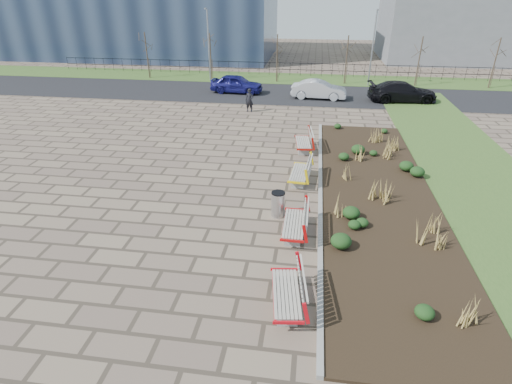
# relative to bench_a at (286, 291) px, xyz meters

# --- Properties ---
(ground) EXTENTS (120.00, 120.00, 0.00)m
(ground) POSITION_rel_bench_a_xyz_m (-3.00, 1.80, -0.50)
(ground) COLOR #70604D
(ground) RESTS_ON ground
(planting_bed) EXTENTS (4.50, 18.00, 0.10)m
(planting_bed) POSITION_rel_bench_a_xyz_m (3.25, 6.80, -0.45)
(planting_bed) COLOR black
(planting_bed) RESTS_ON ground
(planting_curb) EXTENTS (0.16, 18.00, 0.15)m
(planting_curb) POSITION_rel_bench_a_xyz_m (0.92, 6.80, -0.42)
(planting_curb) COLOR gray
(planting_curb) RESTS_ON ground
(grass_verge_near) EXTENTS (5.00, 38.00, 0.04)m
(grass_verge_near) POSITION_rel_bench_a_xyz_m (8.00, 6.80, -0.48)
(grass_verge_near) COLOR #33511E
(grass_verge_near) RESTS_ON ground
(grass_verge_far) EXTENTS (80.00, 5.00, 0.04)m
(grass_verge_far) POSITION_rel_bench_a_xyz_m (-3.00, 29.80, -0.48)
(grass_verge_far) COLOR #33511E
(grass_verge_far) RESTS_ON ground
(road) EXTENTS (80.00, 7.00, 0.02)m
(road) POSITION_rel_bench_a_xyz_m (-3.00, 23.80, -0.49)
(road) COLOR black
(road) RESTS_ON ground
(bench_a) EXTENTS (1.17, 2.20, 1.00)m
(bench_a) POSITION_rel_bench_a_xyz_m (0.00, 0.00, 0.00)
(bench_a) COLOR red
(bench_a) RESTS_ON ground
(bench_b) EXTENTS (0.91, 2.11, 1.00)m
(bench_b) POSITION_rel_bench_a_xyz_m (0.00, 3.53, 0.00)
(bench_b) COLOR red
(bench_b) RESTS_ON ground
(bench_c) EXTENTS (1.07, 2.17, 1.00)m
(bench_c) POSITION_rel_bench_a_xyz_m (0.00, 7.82, 0.00)
(bench_c) COLOR yellow
(bench_c) RESTS_ON ground
(bench_d) EXTENTS (1.13, 2.19, 1.00)m
(bench_d) POSITION_rel_bench_a_xyz_m (0.00, 11.67, 0.00)
(bench_d) COLOR #AB140B
(bench_d) RESTS_ON ground
(litter_bin) EXTENTS (0.50, 0.50, 0.97)m
(litter_bin) POSITION_rel_bench_a_xyz_m (-0.66, 4.71, -0.02)
(litter_bin) COLOR #B2B2B7
(litter_bin) RESTS_ON ground
(pedestrian) EXTENTS (0.60, 0.42, 1.56)m
(pedestrian) POSITION_rel_bench_a_xyz_m (-3.91, 18.43, 0.28)
(pedestrian) COLOR black
(pedestrian) RESTS_ON ground
(car_blue) EXTENTS (4.30, 2.04, 1.42)m
(car_blue) POSITION_rel_bench_a_xyz_m (-5.78, 23.66, 0.23)
(car_blue) COLOR navy
(car_blue) RESTS_ON road
(car_silver) EXTENTS (4.22, 1.71, 1.36)m
(car_silver) POSITION_rel_bench_a_xyz_m (0.77, 22.69, 0.20)
(car_silver) COLOR #ADB0B5
(car_silver) RESTS_ON road
(car_black) EXTENTS (5.16, 2.53, 1.44)m
(car_black) POSITION_rel_bench_a_xyz_m (6.91, 22.72, 0.24)
(car_black) COLOR black
(car_black) RESTS_ON road
(tree_a) EXTENTS (1.40, 1.40, 4.00)m
(tree_a) POSITION_rel_bench_a_xyz_m (-15.00, 28.30, 1.54)
(tree_a) COLOR #4C3D2D
(tree_a) RESTS_ON grass_verge_far
(tree_b) EXTENTS (1.40, 1.40, 4.00)m
(tree_b) POSITION_rel_bench_a_xyz_m (-9.00, 28.30, 1.54)
(tree_b) COLOR #4C3D2D
(tree_b) RESTS_ON grass_verge_far
(tree_c) EXTENTS (1.40, 1.40, 4.00)m
(tree_c) POSITION_rel_bench_a_xyz_m (-3.00, 28.30, 1.54)
(tree_c) COLOR #4C3D2D
(tree_c) RESTS_ON grass_verge_far
(tree_d) EXTENTS (1.40, 1.40, 4.00)m
(tree_d) POSITION_rel_bench_a_xyz_m (3.00, 28.30, 1.54)
(tree_d) COLOR #4C3D2D
(tree_d) RESTS_ON grass_verge_far
(tree_e) EXTENTS (1.40, 1.40, 4.00)m
(tree_e) POSITION_rel_bench_a_xyz_m (9.00, 28.30, 1.54)
(tree_e) COLOR #4C3D2D
(tree_e) RESTS_ON grass_verge_far
(tree_f) EXTENTS (1.40, 1.40, 4.00)m
(tree_f) POSITION_rel_bench_a_xyz_m (15.00, 28.30, 1.54)
(tree_f) COLOR #4C3D2D
(tree_f) RESTS_ON grass_verge_far
(lamp_west) EXTENTS (0.24, 0.60, 6.00)m
(lamp_west) POSITION_rel_bench_a_xyz_m (-9.00, 27.80, 2.54)
(lamp_west) COLOR gray
(lamp_west) RESTS_ON grass_verge_far
(lamp_east) EXTENTS (0.24, 0.60, 6.00)m
(lamp_east) POSITION_rel_bench_a_xyz_m (5.00, 27.80, 2.54)
(lamp_east) COLOR gray
(lamp_east) RESTS_ON grass_verge_far
(railing_fence) EXTENTS (44.00, 0.10, 1.20)m
(railing_fence) POSITION_rel_bench_a_xyz_m (-3.00, 31.30, 0.14)
(railing_fence) COLOR black
(railing_fence) RESTS_ON grass_verge_far
(building_grey) EXTENTS (18.00, 12.00, 10.00)m
(building_grey) POSITION_rel_bench_a_xyz_m (17.00, 43.80, 4.50)
(building_grey) COLOR slate
(building_grey) RESTS_ON ground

